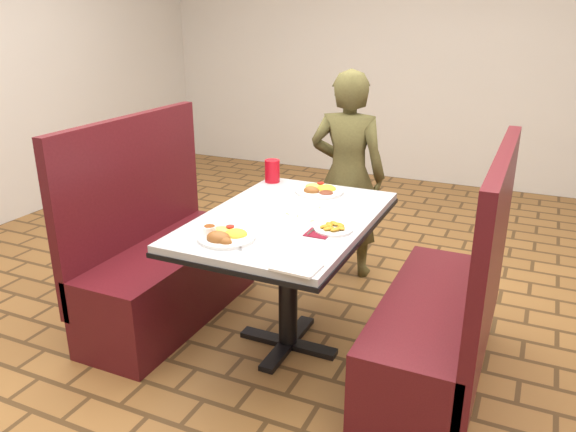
% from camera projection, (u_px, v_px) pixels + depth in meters
% --- Properties ---
extents(dining_table, '(0.81, 1.21, 0.75)m').
position_uv_depth(dining_table, '(288.00, 234.00, 2.83)').
color(dining_table, '#B4B6B9').
rests_on(dining_table, ground).
extents(booth_bench_left, '(0.47, 1.20, 1.17)m').
position_uv_depth(booth_bench_left, '(163.00, 264.00, 3.25)').
color(booth_bench_left, '#551319').
rests_on(booth_bench_left, ground).
extents(booth_bench_right, '(0.47, 1.20, 1.17)m').
position_uv_depth(booth_bench_right, '(443.00, 324.00, 2.63)').
color(booth_bench_right, '#551319').
rests_on(booth_bench_right, ground).
extents(diner_person, '(0.53, 0.38, 1.38)m').
position_uv_depth(diner_person, '(347.00, 176.00, 3.71)').
color(diner_person, brown).
rests_on(diner_person, ground).
extents(near_dinner_plate, '(0.26, 0.26, 0.08)m').
position_uv_depth(near_dinner_plate, '(225.00, 233.00, 2.50)').
color(near_dinner_plate, white).
rests_on(near_dinner_plate, dining_table).
extents(far_dinner_plate, '(0.27, 0.27, 0.07)m').
position_uv_depth(far_dinner_plate, '(320.00, 188.00, 3.15)').
color(far_dinner_plate, white).
rests_on(far_dinner_plate, dining_table).
extents(plantain_plate, '(0.18, 0.18, 0.03)m').
position_uv_depth(plantain_plate, '(333.00, 228.00, 2.61)').
color(plantain_plate, white).
rests_on(plantain_plate, dining_table).
extents(maroon_napkin, '(0.11, 0.11, 0.00)m').
position_uv_depth(maroon_napkin, '(318.00, 233.00, 2.57)').
color(maroon_napkin, maroon).
rests_on(maroon_napkin, dining_table).
extents(spoon_utensil, '(0.01, 0.14, 0.00)m').
position_uv_depth(spoon_utensil, '(313.00, 230.00, 2.61)').
color(spoon_utensil, silver).
rests_on(spoon_utensil, dining_table).
extents(red_tumbler, '(0.09, 0.09, 0.13)m').
position_uv_depth(red_tumbler, '(272.00, 171.00, 3.34)').
color(red_tumbler, red).
rests_on(red_tumbler, dining_table).
extents(paper_napkin, '(0.19, 0.14, 0.01)m').
position_uv_depth(paper_napkin, '(297.00, 267.00, 2.22)').
color(paper_napkin, white).
rests_on(paper_napkin, dining_table).
extents(knife_utensil, '(0.10, 0.15, 0.00)m').
position_uv_depth(knife_utensil, '(240.00, 241.00, 2.46)').
color(knife_utensil, silver).
rests_on(knife_utensil, dining_table).
extents(fork_utensil, '(0.04, 0.14, 0.00)m').
position_uv_depth(fork_utensil, '(226.00, 236.00, 2.53)').
color(fork_utensil, '#BABABF').
rests_on(fork_utensil, dining_table).
extents(lettuce_shreds, '(0.28, 0.32, 0.00)m').
position_uv_depth(lettuce_shreds, '(300.00, 213.00, 2.83)').
color(lettuce_shreds, '#92BE4C').
rests_on(lettuce_shreds, dining_table).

